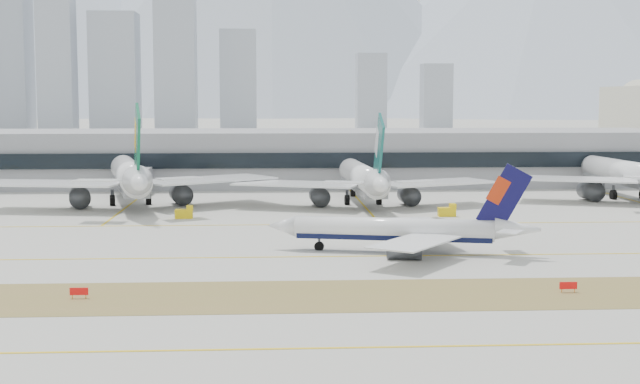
{
  "coord_description": "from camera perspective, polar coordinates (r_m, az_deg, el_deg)",
  "views": [
    {
      "loc": [
        -4.44,
        -138.33,
        23.81
      ],
      "look_at": [
        4.44,
        18.0,
        7.5
      ],
      "focal_mm": 50.0,
      "sensor_mm": 36.0,
      "label": 1
    }
  ],
  "objects": [
    {
      "name": "taxiing_airliner",
      "position": [
        139.28,
        5.37,
        -2.48
      ],
      "size": [
        42.29,
        36.18,
        14.37
      ],
      "rotation": [
        0.0,
        0.0,
        2.91
      ],
      "color": "white",
      "rests_on": "ground"
    },
    {
      "name": "gse_c",
      "position": [
        183.92,
        8.17,
        -1.22
      ],
      "size": [
        3.55,
        2.0,
        2.6
      ],
      "color": "yellow",
      "rests_on": "ground"
    },
    {
      "name": "widebody_cathay",
      "position": [
        201.08,
        2.82,
        0.77
      ],
      "size": [
        60.19,
        58.83,
        21.46
      ],
      "rotation": [
        0.0,
        0.0,
        1.61
      ],
      "color": "white",
      "rests_on": "ground"
    },
    {
      "name": "terminal",
      "position": [
        253.73,
        -2.24,
        2.26
      ],
      "size": [
        280.0,
        43.1,
        15.0
      ],
      "color": "gray",
      "rests_on": "ground"
    },
    {
      "name": "mountain_ridge",
      "position": [
        1550.99,
        -1.89,
        11.79
      ],
      "size": [
        2830.0,
        1120.0,
        470.0
      ],
      "color": "#9EA8B7",
      "rests_on": "ground"
    },
    {
      "name": "gse_b",
      "position": [
        180.96,
        -8.65,
        -1.35
      ],
      "size": [
        3.55,
        2.0,
        2.6
      ],
      "color": "yellow",
      "rests_on": "ground"
    },
    {
      "name": "widebody_eva",
      "position": [
        204.37,
        -12.04,
        0.88
      ],
      "size": [
        64.3,
        63.96,
        23.47
      ],
      "rotation": [
        0.0,
        0.0,
        1.79
      ],
      "color": "white",
      "rests_on": "ground"
    },
    {
      "name": "apron_markings",
      "position": [
        87.78,
        -0.24,
        -9.78
      ],
      "size": [
        360.0,
        122.22,
        0.06
      ],
      "color": "olive",
      "rests_on": "ground"
    },
    {
      "name": "ground",
      "position": [
        140.43,
        -1.4,
        -3.82
      ],
      "size": [
        3000.0,
        3000.0,
        0.0
      ],
      "primitive_type": "plane",
      "color": "#A8A69E",
      "rests_on": "ground"
    },
    {
      "name": "widebody_china_air",
      "position": [
        224.43,
        19.27,
        1.0
      ],
      "size": [
        60.82,
        59.43,
        21.69
      ],
      "rotation": [
        0.0,
        0.0,
        1.61
      ],
      "color": "white",
      "rests_on": "ground"
    },
    {
      "name": "hold_sign_right",
      "position": [
        114.83,
        15.6,
        -5.79
      ],
      "size": [
        2.2,
        0.15,
        1.35
      ],
      "color": "red",
      "rests_on": "ground"
    },
    {
      "name": "city_skyline",
      "position": [
        601.09,
        -13.19,
        8.27
      ],
      "size": [
        342.0,
        49.8,
        140.0
      ],
      "color": "#98A0AD",
      "rests_on": "ground"
    },
    {
      "name": "hold_sign_left",
      "position": [
        111.16,
        -15.17,
        -6.17
      ],
      "size": [
        2.2,
        0.15,
        1.35
      ],
      "color": "red",
      "rests_on": "ground"
    }
  ]
}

